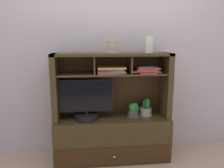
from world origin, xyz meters
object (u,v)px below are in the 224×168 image
potted_orchid (133,111)px  magazine_stack_centre (111,70)px  media_console (112,126)px  potted_fern (146,108)px  ceramic_vase (112,46)px  tv_monitor (86,104)px  magazine_stack_left (146,70)px  accent_vase (149,44)px

potted_orchid → magazine_stack_centre: magazine_stack_centre is taller
media_console → potted_fern: 0.46m
ceramic_vase → tv_monitor: bearing=-170.8°
potted_fern → ceramic_vase: ceramic_vase is taller
tv_monitor → magazine_stack_left: bearing=0.3°
potted_orchid → magazine_stack_left: size_ratio=0.52×
magazine_stack_centre → potted_orchid: bearing=7.1°
potted_orchid → accent_vase: (0.18, 0.03, 0.77)m
magazine_stack_centre → magazine_stack_left: bearing=0.8°
potted_fern → ceramic_vase: (-0.41, -0.02, 0.73)m
accent_vase → magazine_stack_centre: bearing=-171.5°
tv_monitor → accent_vase: size_ratio=3.28×
media_console → magazine_stack_centre: size_ratio=4.03×
tv_monitor → potted_orchid: tv_monitor is taller
potted_fern → ceramic_vase: 0.84m
accent_vase → potted_orchid: bearing=-169.4°
potted_fern → tv_monitor: bearing=-174.7°
magazine_stack_left → magazine_stack_centre: bearing=-179.2°
potted_fern → accent_vase: bearing=-2.8°
media_console → magazine_stack_centre: (-0.01, -0.05, 0.67)m
tv_monitor → magazine_stack_centre: (0.28, -0.00, 0.37)m
media_console → accent_vase: (0.43, 0.02, 0.95)m
magazine_stack_left → ceramic_vase: ceramic_vase is taller
potted_orchid → tv_monitor: bearing=-176.7°
media_console → accent_vase: accent_vase is taller
media_console → tv_monitor: 0.42m
potted_orchid → potted_fern: bearing=11.9°
media_console → potted_fern: bearing=2.9°
potted_fern → accent_vase: accent_vase is taller
accent_vase → potted_fern: bearing=177.2°
magazine_stack_centre → accent_vase: 0.53m
potted_orchid → accent_vase: size_ratio=0.92×
magazine_stack_centre → accent_vase: (0.44, 0.07, 0.28)m
potted_fern → magazine_stack_centre: (-0.43, -0.07, 0.47)m
potted_fern → magazine_stack_left: magazine_stack_left is taller
tv_monitor → accent_vase: 0.98m
potted_orchid → potted_fern: 0.17m
potted_fern → magazine_stack_centre: 0.64m
potted_orchid → ceramic_vase: size_ratio=1.19×
magazine_stack_centre → accent_vase: size_ratio=1.77×
magazine_stack_left → accent_vase: 0.29m
magazine_stack_left → magazine_stack_centre: magazine_stack_left is taller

